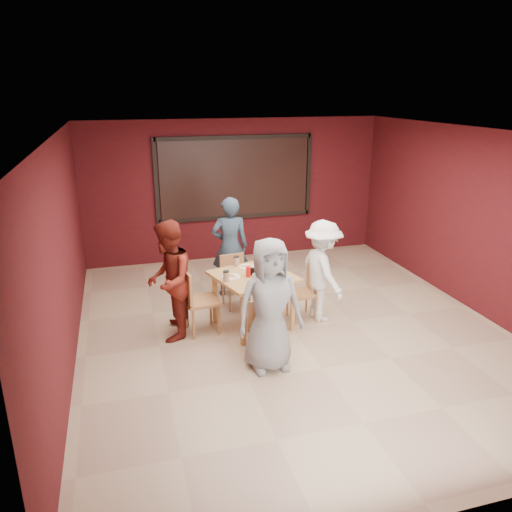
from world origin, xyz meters
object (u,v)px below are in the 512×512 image
object	(u,v)px
diner_left	(169,281)
chair_front	(262,323)
chair_left	(196,297)
chair_right	(306,289)
diner_back	(230,247)
diner_right	(322,271)
dining_table	(253,282)
diner_front	(270,305)
chair_back	(234,278)

from	to	relation	value
diner_left	chair_front	bearing A→B (deg)	66.89
chair_left	diner_left	size ratio (longest dim) A/B	0.57
chair_right	diner_back	distance (m)	1.56
diner_back	diner_right	world-z (taller)	diner_back
chair_front	diner_right	world-z (taller)	diner_right
dining_table	diner_front	size ratio (longest dim) A/B	0.75
chair_left	diner_back	world-z (taller)	diner_back
chair_right	diner_back	world-z (taller)	diner_back
chair_front	chair_right	xyz separation A→B (m)	(0.95, 0.88, 0.02)
chair_back	diner_back	bearing A→B (deg)	85.21
dining_table	diner_back	bearing A→B (deg)	91.96
chair_right	diner_right	xyz separation A→B (m)	(0.22, -0.08, 0.30)
dining_table	chair_right	size ratio (longest dim) A/B	1.54
chair_left	diner_right	size ratio (longest dim) A/B	0.62
dining_table	chair_back	size ratio (longest dim) A/B	1.53
chair_front	diner_right	size ratio (longest dim) A/B	0.52
chair_front	chair_back	world-z (taller)	chair_back
dining_table	diner_back	size ratio (longest dim) A/B	0.76
chair_left	diner_front	distance (m)	1.41
dining_table	chair_back	world-z (taller)	dining_table
dining_table	chair_left	bearing A→B (deg)	177.32
chair_front	chair_right	bearing A→B (deg)	42.88
chair_front	diner_back	distance (m)	2.14
dining_table	diner_right	size ratio (longest dim) A/B	0.83
chair_front	diner_right	bearing A→B (deg)	34.45
chair_right	diner_front	world-z (taller)	diner_front
diner_front	diner_back	distance (m)	2.43
chair_right	diner_left	world-z (taller)	diner_left
chair_left	diner_left	distance (m)	0.47
chair_front	diner_front	xyz separation A→B (m)	(-0.01, -0.32, 0.39)
chair_front	chair_right	distance (m)	1.30
chair_back	chair_right	world-z (taller)	chair_back
diner_right	diner_back	bearing A→B (deg)	34.09
diner_front	diner_left	distance (m)	1.59
diner_front	diner_back	size ratio (longest dim) A/B	1.00
diner_left	diner_right	size ratio (longest dim) A/B	1.10
chair_left	diner_left	bearing A→B (deg)	-177.92
chair_back	diner_back	size ratio (longest dim) A/B	0.49
diner_front	diner_left	xyz separation A→B (m)	(-1.09, 1.16, -0.00)
chair_front	chair_left	distance (m)	1.12
chair_right	diner_left	bearing A→B (deg)	-178.69
chair_front	diner_back	xyz separation A→B (m)	(0.05, 2.11, 0.39)
chair_left	chair_right	bearing A→B (deg)	1.15
chair_front	diner_front	bearing A→B (deg)	-91.14
chair_right	chair_back	bearing A→B (deg)	140.90
chair_back	diner_back	distance (m)	0.60
chair_left	chair_right	xyz separation A→B (m)	(1.68, 0.03, -0.07)
chair_front	diner_left	size ratio (longest dim) A/B	0.48
dining_table	diner_front	world-z (taller)	diner_front
diner_front	chair_front	bearing A→B (deg)	86.64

